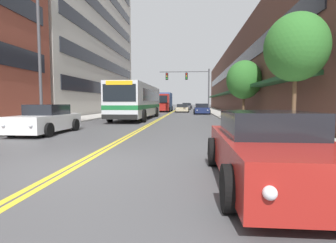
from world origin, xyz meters
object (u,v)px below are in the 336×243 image
Objects in this scene: car_white_parked_left_mid at (46,120)px; street_lamp_left_near at (43,38)px; car_charcoal_moving_lead at (188,106)px; box_truck at (164,102)px; traffic_signal_mast at (191,82)px; street_tree_right_mid at (244,80)px; car_dark_grey_moving_second at (186,106)px; car_beige_moving_third at (182,108)px; car_red_parked_right_foreground at (268,150)px; car_black_parked_left_near at (143,108)px; car_navy_parked_right_mid at (202,109)px; street_tree_right_near at (296,48)px; city_bus at (138,100)px.

street_lamp_left_near is at bearing 120.02° from car_white_parked_left_mid.
car_charcoal_moving_lead is 21.69m from box_truck.
traffic_signal_mast is 12.42m from street_tree_right_mid.
car_dark_grey_moving_second is 1.10× the size of car_beige_moving_third.
car_black_parked_left_near is at bearing 104.25° from car_red_parked_right_foreground.
car_dark_grey_moving_second is 14.02m from car_beige_moving_third.
car_beige_moving_third is 0.63× the size of traffic_signal_mast.
car_beige_moving_third is at bearing 113.42° from car_navy_parked_right_mid.
traffic_signal_mast reaches higher than car_black_parked_left_near.
car_white_parked_left_mid is 52.09m from car_charcoal_moving_lead.
car_dark_grey_moving_second is (6.22, 42.15, -0.02)m from car_white_parked_left_mid.
car_navy_parked_right_mid is 3.95m from traffic_signal_mast.
street_lamp_left_near is (-6.61, -26.83, 4.37)m from car_beige_moving_third.
car_charcoal_moving_lead is 40.98m from street_tree_right_mid.
car_beige_moving_third is at bearing 100.50° from street_tree_right_near.
car_dark_grey_moving_second is at bearing 81.61° from car_white_parked_left_mid.
city_bus reaches higher than car_black_parked_left_near.
car_white_parked_left_mid reaches higher than car_dark_grey_moving_second.
city_bus is 1.90× the size of traffic_signal_mast.
street_tree_right_near reaches higher than car_beige_moving_third.
car_charcoal_moving_lead is (6.50, 51.69, -0.07)m from car_white_parked_left_mid.
car_white_parked_left_mid is at bearing -100.73° from city_bus.
street_lamp_left_near is (-0.73, -25.21, 4.32)m from car_black_parked_left_near.
city_bus is at bearing 176.64° from street_tree_right_mid.
car_black_parked_left_near is 0.97× the size of street_tree_right_mid.
street_lamp_left_near is 15.97m from street_tree_right_mid.
traffic_signal_mast is at bearing 111.68° from street_tree_right_mid.
car_navy_parked_right_mid is (-0.01, 29.18, -0.02)m from car_red_parked_right_foreground.
car_beige_moving_third is at bearing 103.39° from traffic_signal_mast.
car_charcoal_moving_lead is at bearing 91.99° from car_red_parked_right_foreground.
street_tree_right_near is (4.79, -52.93, 3.14)m from car_charcoal_moving_lead.
street_tree_right_near is (9.08, -12.95, 2.00)m from city_bus.
traffic_signal_mast reaches higher than car_beige_moving_third.
car_white_parked_left_mid is at bearing -95.12° from box_truck.
box_truck is (0.50, 18.65, -0.13)m from city_bus.
street_tree_right_mid reaches higher than street_tree_right_near.
street_lamp_left_near is at bearing -141.79° from street_tree_right_mid.
car_charcoal_moving_lead is 1.05× the size of car_beige_moving_third.
street_tree_right_mid is (12.49, 9.83, -1.47)m from street_lamp_left_near.
car_white_parked_left_mid is at bearing -111.32° from car_navy_parked_right_mid.
car_black_parked_left_near is at bearing -104.55° from car_charcoal_moving_lead.
box_truck is at bearing 124.60° from car_navy_parked_right_mid.
car_dark_grey_moving_second is at bearing 88.48° from car_beige_moving_third.
street_lamp_left_near reaches higher than street_tree_right_near.
car_red_parked_right_foreground is 0.90× the size of street_tree_right_mid.
street_tree_right_mid is (9.01, -19.21, 1.89)m from box_truck.
box_truck is at bearing 105.19° from street_tree_right_near.
street_lamp_left_near is at bearing -110.32° from traffic_signal_mast.
city_bus reaches higher than car_navy_parked_right_mid.
car_black_parked_left_near is 1.10× the size of car_white_parked_left_mid.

